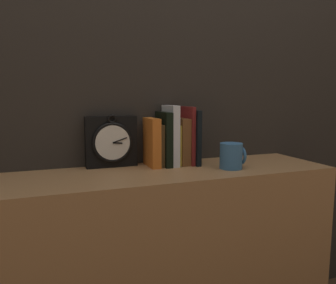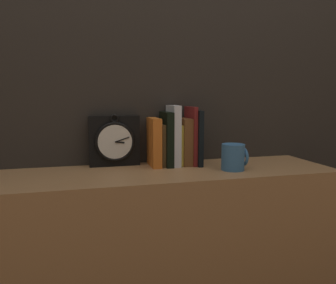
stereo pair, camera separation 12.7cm
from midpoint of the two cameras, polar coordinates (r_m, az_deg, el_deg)
name	(u,v)px [view 2 (the right image)]	position (r m, az deg, el deg)	size (l,w,h in m)	color
wall_back	(156,44)	(1.48, 0.41, 16.75)	(6.00, 0.05, 2.60)	#2D2823
bookshelf	(168,264)	(1.43, 2.72, -20.57)	(1.34, 0.37, 0.78)	#A87547
clock	(114,141)	(1.37, -6.72, 0.16)	(0.21, 0.06, 0.22)	black
book_slot0_orange	(154,142)	(1.36, 0.22, -0.03)	(0.04, 0.14, 0.20)	orange
book_slot1_brown	(160,145)	(1.38, 1.26, -0.50)	(0.02, 0.13, 0.17)	brown
book_slot2_black	(166,139)	(1.37, 2.38, 0.54)	(0.03, 0.15, 0.23)	black
book_slot3_white	(173,135)	(1.38, 3.56, 1.14)	(0.03, 0.14, 0.25)	silver
book_slot4_yellow	(178,144)	(1.40, 4.33, -0.45)	(0.01, 0.13, 0.17)	gold
book_slot5_brown	(184,141)	(1.41, 5.43, 0.10)	(0.04, 0.13, 0.20)	brown
book_slot6_maroon	(191,136)	(1.41, 6.56, 1.11)	(0.02, 0.14, 0.25)	maroon
book_slot7_black	(195,137)	(1.41, 7.37, 0.79)	(0.02, 0.16, 0.23)	black
mug	(234,157)	(1.33, 14.08, -2.57)	(0.10, 0.09, 0.10)	teal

